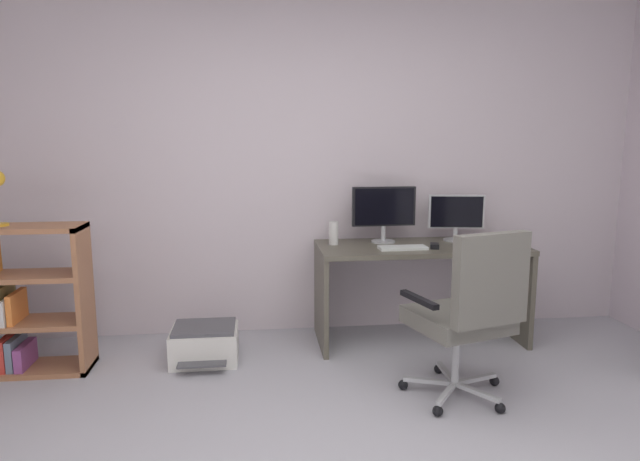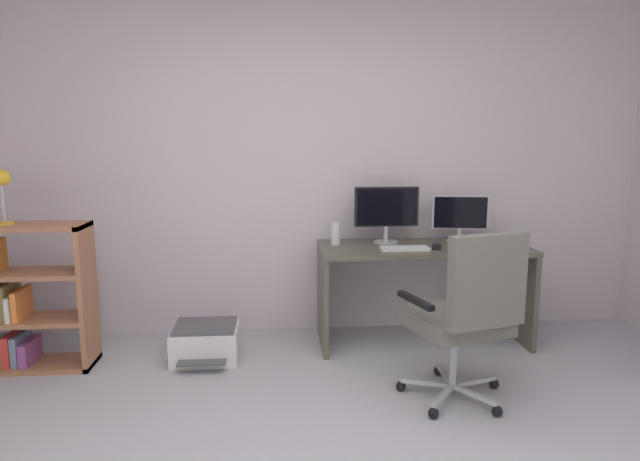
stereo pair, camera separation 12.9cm
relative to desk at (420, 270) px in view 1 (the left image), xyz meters
name	(u,v)px [view 1 (the left image)]	position (x,y,z in m)	size (l,w,h in m)	color
wall_back	(306,153)	(-0.81, 0.41, 0.85)	(5.19, 0.10, 2.77)	silver
desk	(420,270)	(0.00, 0.00, 0.00)	(1.51, 0.64, 0.73)	#534E41
monitor_main	(384,209)	(-0.25, 0.14, 0.44)	(0.48, 0.18, 0.42)	#B2B5B7
monitor_secondary	(456,214)	(0.31, 0.14, 0.39)	(0.42, 0.18, 0.35)	#B2B5B7
keyboard	(403,248)	(-0.17, -0.13, 0.20)	(0.34, 0.13, 0.02)	silver
computer_mouse	(435,246)	(0.06, -0.13, 0.21)	(0.06, 0.10, 0.03)	black
desktop_speaker	(334,233)	(-0.63, 0.09, 0.27)	(0.07, 0.07, 0.17)	silver
office_chair	(469,309)	(-0.02, -1.00, 0.01)	(0.65, 0.68, 1.01)	#B7BABC
bookshelf	(9,306)	(-2.77, -0.26, -0.10)	(0.79, 0.31, 0.96)	#A36945
printer	(205,344)	(-1.56, -0.22, -0.42)	(0.44, 0.45, 0.25)	silver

